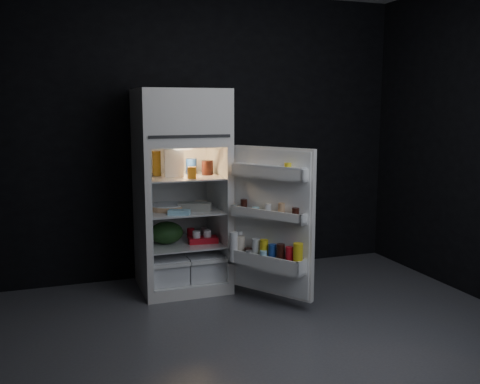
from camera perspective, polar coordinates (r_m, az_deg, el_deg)
name	(u,v)px	position (r m, az deg, el deg)	size (l,w,h in m)	color
floor	(270,339)	(3.93, 3.21, -15.38)	(4.00, 3.40, 0.00)	#545459
wall_back	(203,136)	(5.20, -3.98, 5.97)	(4.00, 0.00, 2.70)	black
wall_front	(449,182)	(2.14, 21.44, 1.03)	(4.00, 0.00, 2.70)	black
refrigerator	(180,183)	(4.79, -6.37, 0.94)	(0.76, 0.71, 1.78)	white
fridge_door	(270,225)	(4.37, 3.26, -3.53)	(0.56, 0.71, 1.22)	white
milk_jug	(174,163)	(4.72, -7.08, 3.13)	(0.16, 0.16, 0.24)	white
mayo_jar	(191,166)	(4.85, -5.21, 2.73)	(0.10, 0.10, 0.14)	#1B4095
jam_jar	(207,168)	(4.79, -3.50, 2.61)	(0.10, 0.10, 0.13)	black
amber_bottle	(157,164)	(4.76, -8.89, 3.02)	(0.07, 0.07, 0.22)	#AD781B
small_carton	(192,173)	(4.55, -5.15, 2.07)	(0.07, 0.05, 0.10)	orange
egg_carton	(195,207)	(4.71, -4.85, -1.56)	(0.29, 0.11, 0.07)	gray
pie	(168,207)	(4.78, -7.72, -1.64)	(0.33, 0.33, 0.04)	tan
flat_package	(179,212)	(4.56, -6.51, -2.15)	(0.18, 0.09, 0.04)	#96D1E8
wrapped_pkg	(201,203)	(4.93, -4.20, -1.21)	(0.11, 0.09, 0.05)	#F8E6CB
produce_bag	(166,233)	(4.80, -7.86, -4.33)	(0.30, 0.25, 0.20)	#193815
yogurt_tray	(203,240)	(4.81, -3.97, -5.11)	(0.26, 0.14, 0.05)	red
small_can_red	(191,233)	(4.99, -5.28, -4.38)	(0.07, 0.07, 0.09)	red
small_can_silver	(204,232)	(5.03, -3.83, -4.25)	(0.07, 0.07, 0.09)	#B8B8BD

